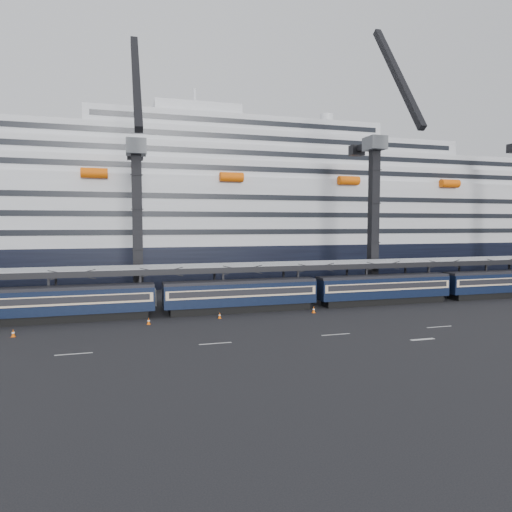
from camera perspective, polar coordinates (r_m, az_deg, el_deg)
The scene contains 11 objects.
ground at distance 50.39m, azimuth 9.97°, elevation -8.46°, with size 260.00×260.00×0.00m, color black.
lane_markings at distance 50.27m, azimuth 21.13°, elevation -8.69°, with size 111.00×4.27×0.02m.
train at distance 57.42m, azimuth 1.37°, elevation -4.63°, with size 133.05×3.00×4.05m.
canopy at distance 62.32m, azimuth 4.34°, elevation -1.14°, with size 130.00×6.25×5.53m.
cruise_ship at distance 92.47m, azimuth -3.28°, elevation 4.94°, with size 214.09×28.84×34.00m.
crane_dark_near at distance 62.73m, azimuth -14.62°, elevation 4.89°, with size 4.50×17.75×35.08m.
crane_dark_mid at distance 71.89m, azimuth 14.67°, elevation 5.90°, with size 4.50×18.24×39.64m.
traffic_cone_b at distance 50.15m, azimuth -28.08°, elevation -8.48°, with size 0.39×0.39×0.78m.
traffic_cone_c at distance 51.07m, azimuth -13.28°, elevation -7.91°, with size 0.38×0.38×0.76m.
traffic_cone_d at distance 53.02m, azimuth -4.57°, elevation -7.40°, with size 0.35×0.35×0.71m.
traffic_cone_e at distance 56.46m, azimuth 7.22°, elevation -6.65°, with size 0.41×0.41×0.83m.
Camera 1 is at (-21.83, -44.11, 10.82)m, focal length 32.00 mm.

